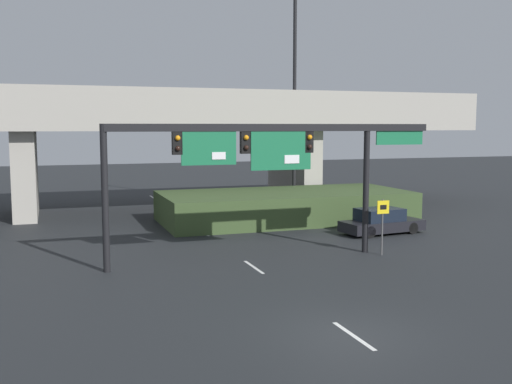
# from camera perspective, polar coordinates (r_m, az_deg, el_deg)

# --- Properties ---
(ground_plane) EXTENTS (160.00, 160.00, 0.00)m
(ground_plane) POSITION_cam_1_polar(r_m,az_deg,el_deg) (17.74, 8.85, -13.10)
(ground_plane) COLOR black
(lane_markings) EXTENTS (0.14, 45.92, 0.01)m
(lane_markings) POSITION_cam_1_polar(r_m,az_deg,el_deg) (29.26, -2.97, -5.27)
(lane_markings) COLOR silver
(lane_markings) RESTS_ON ground
(signal_gantry) EXTENTS (14.97, 0.44, 5.96)m
(signal_gantry) POSITION_cam_1_polar(r_m,az_deg,el_deg) (25.91, 0.93, 3.97)
(signal_gantry) COLOR black
(signal_gantry) RESTS_ON ground
(speed_limit_sign) EXTENTS (0.60, 0.11, 2.57)m
(speed_limit_sign) POSITION_cam_1_polar(r_m,az_deg,el_deg) (27.75, 11.96, -2.54)
(speed_limit_sign) COLOR #4C4C4C
(speed_limit_sign) RESTS_ON ground
(highway_light_pole_near) EXTENTS (0.70, 0.36, 17.49)m
(highway_light_pole_near) POSITION_cam_1_polar(r_m,az_deg,el_deg) (41.00, 3.70, 10.84)
(highway_light_pole_near) COLOR black
(highway_light_pole_near) RESTS_ON ground
(overpass_bridge) EXTENTS (44.53, 9.16, 8.26)m
(overpass_bridge) POSITION_cam_1_polar(r_m,az_deg,el_deg) (42.37, -8.32, 6.41)
(overpass_bridge) COLOR #A39E93
(overpass_bridge) RESTS_ON ground
(grass_embankment) EXTENTS (15.28, 6.81, 1.81)m
(grass_embankment) POSITION_cam_1_polar(r_m,az_deg,el_deg) (37.29, 2.80, -1.36)
(grass_embankment) COLOR #384C28
(grass_embankment) RESTS_ON ground
(parked_sedan_near_right) EXTENTS (4.79, 2.38, 1.40)m
(parked_sedan_near_right) POSITION_cam_1_polar(r_m,az_deg,el_deg) (33.49, 11.84, -2.80)
(parked_sedan_near_right) COLOR black
(parked_sedan_near_right) RESTS_ON ground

